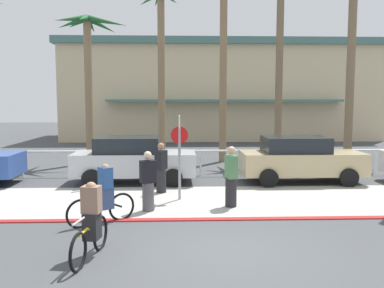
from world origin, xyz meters
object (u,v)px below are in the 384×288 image
(palm_tree_2, at_px, (161,38))
(cyclist_black_0, at_px, (104,195))
(car_silver_1, at_px, (133,159))
(pedestrian_1, at_px, (148,184))
(palm_tree_5, at_px, (352,33))
(cyclist_yellow_1, at_px, (91,222))
(palm_tree_4, at_px, (280,24))
(car_tan_2, at_px, (300,159))
(palm_tree_1, at_px, (88,50))
(pedestrian_2, at_px, (231,179))
(stop_sign_bike_lane, at_px, (180,145))
(pedestrian_0, at_px, (161,170))
(palm_tree_3, at_px, (224,9))

(palm_tree_2, xyz_separation_m, cyclist_black_0, (-1.05, -11.43, -5.44))
(car_silver_1, xyz_separation_m, pedestrian_1, (0.81, -4.03, -0.11))
(palm_tree_5, bearing_deg, cyclist_yellow_1, -131.50)
(palm_tree_4, xyz_separation_m, cyclist_black_0, (-6.93, -10.77, -6.04))
(palm_tree_2, height_order, car_tan_2, palm_tree_2)
(car_silver_1, height_order, cyclist_black_0, car_silver_1)
(car_tan_2, distance_m, cyclist_yellow_1, 9.50)
(palm_tree_4, xyz_separation_m, palm_tree_5, (2.54, -2.54, -0.79))
(car_silver_1, height_order, pedestrian_1, car_silver_1)
(car_tan_2, xyz_separation_m, cyclist_yellow_1, (-6.17, -7.22, -0.18))
(palm_tree_1, relative_size, palm_tree_2, 0.82)
(palm_tree_4, bearing_deg, cyclist_yellow_1, -117.42)
(pedestrian_1, distance_m, pedestrian_2, 2.34)
(palm_tree_1, xyz_separation_m, car_tan_2, (8.64, -5.09, -4.51))
(stop_sign_bike_lane, xyz_separation_m, palm_tree_2, (-0.82, 9.11, 4.46))
(car_silver_1, bearing_deg, car_tan_2, -1.45)
(palm_tree_2, distance_m, palm_tree_4, 5.95)
(pedestrian_1, bearing_deg, stop_sign_bike_lane, 56.00)
(palm_tree_4, distance_m, pedestrian_2, 11.66)
(cyclist_yellow_1, height_order, pedestrian_2, pedestrian_2)
(palm_tree_4, xyz_separation_m, pedestrian_0, (-5.65, -7.46, -5.98))
(cyclist_yellow_1, height_order, pedestrian_0, pedestrian_0)
(palm_tree_5, bearing_deg, pedestrian_1, -139.61)
(palm_tree_3, relative_size, cyclist_black_0, 6.60)
(palm_tree_2, distance_m, car_silver_1, 8.30)
(palm_tree_5, relative_size, pedestrian_0, 5.03)
(palm_tree_1, relative_size, car_tan_2, 1.59)
(car_silver_1, height_order, pedestrian_0, car_silver_1)
(palm_tree_4, distance_m, pedestrian_1, 12.87)
(pedestrian_1, bearing_deg, palm_tree_4, 58.70)
(cyclist_black_0, height_order, pedestrian_2, pedestrian_2)
(palm_tree_3, bearing_deg, stop_sign_bike_lane, -105.40)
(car_silver_1, xyz_separation_m, car_tan_2, (6.12, -0.16, 0.00))
(palm_tree_5, bearing_deg, stop_sign_bike_lane, -142.09)
(pedestrian_0, height_order, pedestrian_2, pedestrian_2)
(palm_tree_4, bearing_deg, car_tan_2, -95.97)
(palm_tree_3, relative_size, car_tan_2, 2.28)
(stop_sign_bike_lane, bearing_deg, car_silver_1, 121.36)
(pedestrian_1, bearing_deg, palm_tree_5, 40.39)
(car_tan_2, bearing_deg, palm_tree_3, 113.00)
(stop_sign_bike_lane, height_order, palm_tree_2, palm_tree_2)
(palm_tree_4, xyz_separation_m, car_tan_2, (-0.61, -5.87, -5.87))
(pedestrian_1, bearing_deg, car_silver_1, 101.36)
(palm_tree_1, bearing_deg, palm_tree_2, 22.98)
(palm_tree_3, xyz_separation_m, cyclist_black_0, (-4.06, -10.24, -6.64))
(palm_tree_2, distance_m, pedestrian_0, 9.74)
(palm_tree_2, xyz_separation_m, pedestrian_1, (-0.04, -10.39, -5.37))
(palm_tree_1, xyz_separation_m, palm_tree_3, (6.38, 0.24, 1.96))
(palm_tree_3, distance_m, pedestrian_2, 11.01)
(pedestrian_2, bearing_deg, cyclist_black_0, -157.06)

